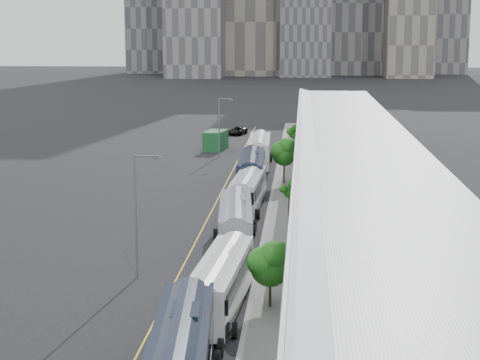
# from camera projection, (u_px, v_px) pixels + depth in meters

# --- Properties ---
(sidewalk) EXTENTS (10.00, 170.00, 0.12)m
(sidewalk) POSITION_uv_depth(u_px,v_px,m) (319.00, 229.00, 72.16)
(sidewalk) COLOR gray
(sidewalk) RESTS_ON ground
(lane_line) EXTENTS (0.12, 160.00, 0.02)m
(lane_line) POSITION_uv_depth(u_px,v_px,m) (203.00, 228.00, 72.99)
(lane_line) COLOR gold
(lane_line) RESTS_ON ground
(depot) EXTENTS (12.45, 160.40, 7.20)m
(depot) POSITION_uv_depth(u_px,v_px,m) (364.00, 192.00, 71.23)
(depot) COLOR gray
(depot) RESTS_ON ground
(bus_2) EXTENTS (3.35, 12.72, 3.68)m
(bus_2) POSITION_uv_depth(u_px,v_px,m) (221.00, 288.00, 50.86)
(bus_2) COLOR white
(bus_2) RESTS_ON ground
(bus_3) EXTENTS (3.72, 13.30, 3.84)m
(bus_3) POSITION_uv_depth(u_px,v_px,m) (236.00, 227.00, 66.52)
(bus_3) COLOR gray
(bus_3) RESTS_ON ground
(bus_4) EXTENTS (3.06, 12.73, 3.69)m
(bus_4) POSITION_uv_depth(u_px,v_px,m) (248.00, 193.00, 80.66)
(bus_4) COLOR silver
(bus_4) RESTS_ON ground
(bus_5) EXTENTS (3.33, 13.98, 4.06)m
(bus_5) POSITION_uv_depth(u_px,v_px,m) (251.00, 174.00, 91.05)
(bus_5) COLOR black
(bus_5) RESTS_ON ground
(bus_6) EXTENTS (3.19, 13.80, 4.01)m
(bus_6) POSITION_uv_depth(u_px,v_px,m) (259.00, 153.00, 106.61)
(bus_6) COLOR white
(bus_6) RESTS_ON ground
(tree_1) EXTENTS (2.62, 2.62, 4.49)m
(tree_1) POSITION_uv_depth(u_px,v_px,m) (270.00, 261.00, 51.15)
(tree_1) COLOR black
(tree_1) RESTS_ON ground
(tree_2) EXTENTS (1.01, 1.01, 4.02)m
(tree_2) POSITION_uv_depth(u_px,v_px,m) (289.00, 193.00, 71.94)
(tree_2) COLOR black
(tree_2) RESTS_ON ground
(tree_3) EXTENTS (2.89, 2.89, 5.49)m
(tree_3) POSITION_uv_depth(u_px,v_px,m) (284.00, 150.00, 93.27)
(tree_3) COLOR black
(tree_3) RESTS_ON ground
(tree_4) EXTENTS (1.43, 1.43, 3.97)m
(tree_4) POSITION_uv_depth(u_px,v_px,m) (293.00, 133.00, 116.12)
(tree_4) COLOR black
(tree_4) RESTS_ON ground
(street_lamp_near) EXTENTS (2.04, 0.22, 9.05)m
(street_lamp_near) POSITION_uv_depth(u_px,v_px,m) (138.00, 208.00, 57.12)
(street_lamp_near) COLOR #59595E
(street_lamp_near) RESTS_ON ground
(street_lamp_far) EXTENTS (2.04, 0.22, 8.40)m
(street_lamp_far) POSITION_uv_depth(u_px,v_px,m) (220.00, 123.00, 113.79)
(street_lamp_far) COLOR #59595E
(street_lamp_far) RESTS_ON ground
(shipping_container) EXTENTS (3.50, 5.69, 2.91)m
(shipping_container) POSITION_uv_depth(u_px,v_px,m) (216.00, 140.00, 120.96)
(shipping_container) COLOR #164A25
(shipping_container) RESTS_ON ground
(suv) EXTENTS (3.49, 5.37, 1.37)m
(suv) POSITION_uv_depth(u_px,v_px,m) (237.00, 131.00, 139.10)
(suv) COLOR black
(suv) RESTS_ON ground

